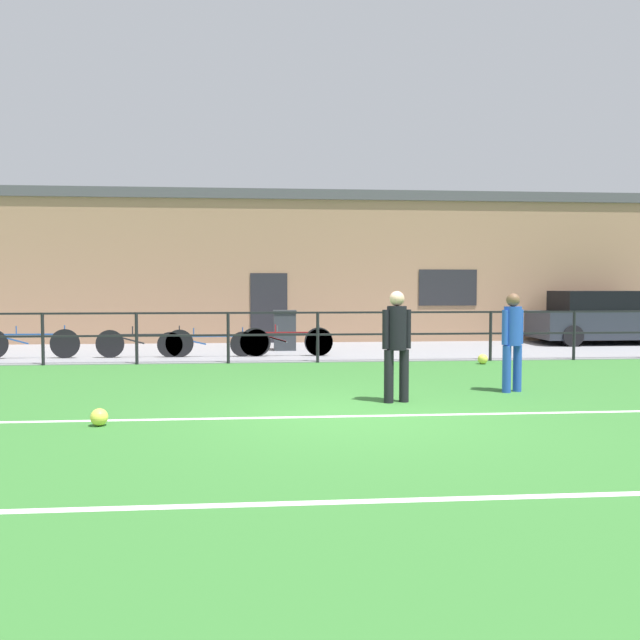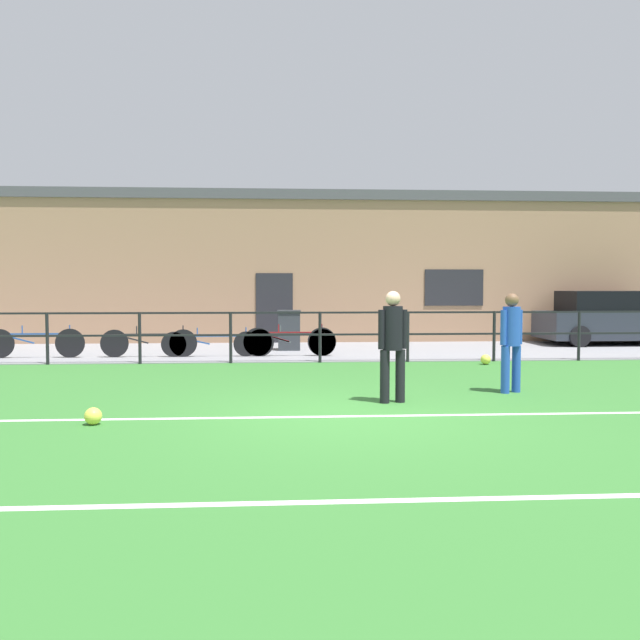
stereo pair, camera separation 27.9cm
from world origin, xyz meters
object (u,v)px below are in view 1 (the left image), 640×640
Objects in this scene: bicycle_parked_2 at (29,343)px; trash_bin_0 at (285,330)px; bicycle_parked_4 at (286,341)px; bicycle_parked_1 at (145,343)px; parked_car_red at (604,318)px; bicycle_parked_3 at (288,342)px; soccer_ball_match at (483,359)px; soccer_ball_spare at (99,417)px; bicycle_parked_0 at (206,344)px; player_goalkeeper at (397,339)px; player_striker at (513,336)px.

trash_bin_0 is at bearing 14.03° from bicycle_parked_2.
bicycle_parked_4 is 1.52m from trash_bin_0.
bicycle_parked_1 is at bearing -155.93° from trash_bin_0.
parked_car_red reaches higher than bicycle_parked_3.
trash_bin_0 reaches higher than bicycle_parked_1.
soccer_ball_match is at bearing -37.85° from trash_bin_0.
soccer_ball_spare is 0.09× the size of bicycle_parked_2.
parked_car_red reaches higher than bicycle_parked_0.
bicycle_parked_2 is 1.03× the size of bicycle_parked_4.
soccer_ball_match is 5.42m from trash_bin_0.
bicycle_parked_2 is (-2.67, -0.00, 0.01)m from bicycle_parked_1.
bicycle_parked_2 is 6.05m from bicycle_parked_4.
bicycle_parked_1 is 3.42m from bicycle_parked_3.
bicycle_parked_0 is at bearing 0.00° from bicycle_parked_2.
soccer_ball_spare is 0.09× the size of bicycle_parked_1.
bicycle_parked_4 is (-1.41, 6.33, -0.56)m from player_goalkeeper.
player_goalkeeper is 0.74× the size of bicycle_parked_4.
parked_car_red is (8.06, 9.03, -0.18)m from player_goalkeeper.
parked_car_red is at bearing -150.64° from player_striker.
player_goalkeeper is at bearing -77.43° from bicycle_parked_4.
bicycle_parked_1 is 2.67m from bicycle_parked_2.
bicycle_parked_4 reaches higher than bicycle_parked_1.
soccer_ball_spare is 0.09× the size of bicycle_parked_0.
player_striker is 1.52× the size of trash_bin_0.
player_goalkeeper reaches higher than bicycle_parked_3.
soccer_ball_spare is (-6.87, -5.83, -0.00)m from soccer_ball_match.
player_goalkeeper reaches higher than soccer_ball_spare.
soccer_ball_match is at bearing 45.31° from player_goalkeeper.
soccer_ball_match reaches higher than soccer_ball_spare.
bicycle_parked_1 is 1.02× the size of bicycle_parked_4.
parked_car_red is at bearing 35.90° from player_goalkeeper.
player_goalkeeper is 7.18m from bicycle_parked_0.
bicycle_parked_1 reaches higher than soccer_ball_spare.
parked_car_red reaches higher than bicycle_parked_4.
player_goalkeeper reaches higher than bicycle_parked_0.
bicycle_parked_2 is at bearing -180.00° from bicycle_parked_1.
bicycle_parked_3 is at bearing 70.95° from soccer_ball_spare.
trash_bin_0 is at bearing 87.80° from player_goalkeeper.
soccer_ball_match is (0.79, 3.74, -0.81)m from player_striker.
soccer_ball_spare is 8.07m from bicycle_parked_4.
bicycle_parked_2 reaches higher than soccer_ball_spare.
parked_car_red is (5.20, 4.51, 0.65)m from soccer_ball_match.
bicycle_parked_4 is (-4.28, 1.80, 0.27)m from soccer_ball_match.
parked_car_red is (5.98, 8.25, -0.16)m from player_striker.
soccer_ball_spare is 0.21× the size of trash_bin_0.
player_goalkeeper is 0.71× the size of bicycle_parked_0.
bicycle_parked_4 is at bearing 0.00° from bicycle_parked_2.
bicycle_parked_0 is 2.21× the size of trash_bin_0.
player_goalkeeper is at bearing -131.75° from parked_car_red.
bicycle_parked_4 is at bearing 90.23° from player_goalkeeper.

